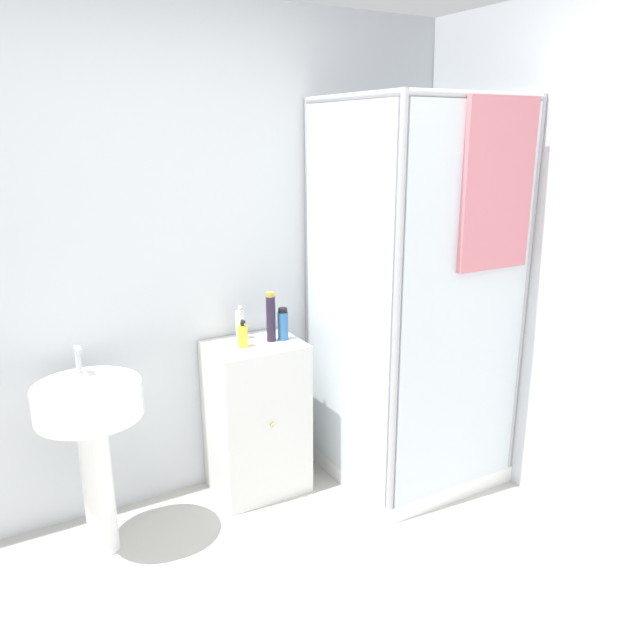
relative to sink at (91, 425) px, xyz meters
name	(u,v)px	position (x,y,z in m)	size (l,w,h in m)	color
wall_back	(156,266)	(0.44, 0.35, 0.61)	(6.40, 0.06, 2.50)	silver
shower_enclosure	(412,376)	(1.63, -0.20, -0.03)	(0.85, 0.88, 2.06)	white
vanity_cabinet	(257,418)	(0.85, 0.13, -0.22)	(0.48, 0.40, 0.84)	silver
sink	(91,425)	(0.00, 0.00, 0.00)	(0.46, 0.46, 0.97)	white
soap_dispenser	(243,336)	(0.78, 0.11, 0.26)	(0.05, 0.05, 0.14)	yellow
shampoo_bottle_tall_black	(271,317)	(0.95, 0.12, 0.32)	(0.05, 0.05, 0.26)	#281E33
shampoo_bottle_blue	(283,324)	(1.01, 0.11, 0.28)	(0.06, 0.06, 0.17)	#2D66A3
lotion_bottle_white	(240,325)	(0.82, 0.23, 0.27)	(0.05, 0.05, 0.18)	white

